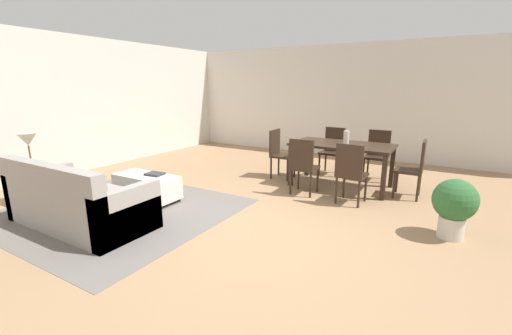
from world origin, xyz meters
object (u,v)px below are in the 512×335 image
(dining_chair_far_right, at_px, (377,152))
(dining_chair_head_east, at_px, (415,166))
(vase_centerpiece, at_px, (346,137))
(potted_plant, at_px, (454,204))
(table_lamp, at_px, (28,141))
(dining_table, at_px, (342,149))
(ottoman_table, at_px, (147,186))
(book_on_ottoman, at_px, (155,174))
(dining_chair_near_right, at_px, (351,170))
(side_table, at_px, (34,176))
(couch, at_px, (77,203))
(dining_chair_far_left, at_px, (333,148))
(dining_chair_near_left, at_px, (303,164))
(dining_chair_head_west, at_px, (279,151))

(dining_chair_far_right, bearing_deg, dining_chair_head_east, -49.83)
(vase_centerpiece, xyz_separation_m, potted_plant, (1.66, -1.37, -0.46))
(table_lamp, xyz_separation_m, dining_table, (3.63, 3.21, -0.29))
(dining_table, bearing_deg, table_lamp, -138.47)
(ottoman_table, xyz_separation_m, book_on_ottoman, (0.11, 0.07, 0.19))
(ottoman_table, height_order, dining_table, dining_table)
(dining_chair_near_right, height_order, dining_chair_far_right, same)
(dining_table, distance_m, dining_chair_near_right, 0.93)
(side_table, xyz_separation_m, potted_plant, (5.34, 1.85, -0.02))
(dining_table, height_order, vase_centerpiece, vase_centerpiece)
(couch, xyz_separation_m, dining_table, (2.36, 3.34, 0.38))
(ottoman_table, xyz_separation_m, dining_chair_far_left, (1.94, 3.06, 0.29))
(dining_chair_near_left, bearing_deg, dining_chair_far_right, 62.61)
(dining_chair_near_right, relative_size, vase_centerpiece, 4.10)
(dining_chair_head_east, bearing_deg, side_table, -146.43)
(dining_chair_near_left, xyz_separation_m, dining_chair_far_left, (-0.02, 1.59, 0.00))
(dining_chair_far_left, relative_size, book_on_ottoman, 3.54)
(dining_chair_head_west, distance_m, potted_plant, 3.21)
(couch, bearing_deg, dining_chair_near_right, 42.47)
(dining_chair_far_left, height_order, vase_centerpiece, vase_centerpiece)
(dining_chair_head_east, distance_m, potted_plant, 1.45)
(couch, height_order, vase_centerpiece, vase_centerpiece)
(couch, xyz_separation_m, side_table, (-1.26, 0.13, 0.14))
(table_lamp, xyz_separation_m, potted_plant, (5.34, 1.85, -0.55))
(couch, relative_size, vase_centerpiece, 8.58)
(dining_chair_head_west, bearing_deg, dining_table, 0.92)
(dining_chair_near_left, relative_size, dining_chair_far_right, 1.00)
(ottoman_table, distance_m, book_on_ottoman, 0.23)
(dining_chair_far_left, height_order, potted_plant, dining_chair_far_left)
(dining_table, distance_m, dining_chair_near_left, 0.88)
(side_table, xyz_separation_m, dining_chair_far_left, (3.21, 4.03, 0.09))
(dining_chair_near_left, xyz_separation_m, book_on_ottoman, (-1.85, -1.39, -0.10))
(dining_chair_near_right, height_order, vase_centerpiece, vase_centerpiece)
(book_on_ottoman, bearing_deg, side_table, -143.05)
(dining_chair_far_right, xyz_separation_m, potted_plant, (1.28, -2.20, -0.11))
(table_lamp, bearing_deg, book_on_ottoman, 36.95)
(dining_chair_far_right, distance_m, vase_centerpiece, 0.97)
(couch, height_order, dining_chair_far_right, dining_chair_far_right)
(table_lamp, distance_m, dining_table, 4.85)
(book_on_ottoman, bearing_deg, dining_table, 44.07)
(dining_chair_far_left, distance_m, book_on_ottoman, 3.50)
(couch, xyz_separation_m, dining_chair_head_west, (1.17, 3.33, 0.23))
(dining_chair_far_right, height_order, dining_chair_head_west, same)
(dining_chair_near_right, xyz_separation_m, dining_chair_head_east, (0.78, 0.80, 0.00))
(table_lamp, relative_size, dining_chair_near_left, 0.57)
(dining_chair_head_west, height_order, book_on_ottoman, dining_chair_head_west)
(vase_centerpiece, relative_size, potted_plant, 0.32)
(couch, relative_size, dining_chair_far_right, 2.09)
(dining_chair_far_left, xyz_separation_m, dining_chair_head_east, (1.58, -0.84, 0.00))
(dining_chair_head_west, height_order, vase_centerpiece, vase_centerpiece)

